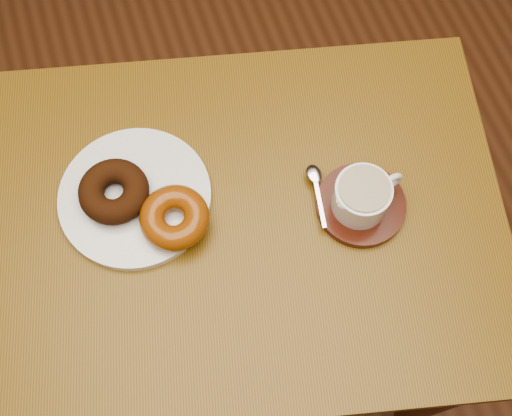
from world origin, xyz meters
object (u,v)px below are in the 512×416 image
object	(u,v)px
donut_plate	(135,197)
saucer	(361,205)
coffee_cup	(363,196)
cafe_table	(245,243)

from	to	relation	value
donut_plate	saucer	bearing A→B (deg)	-20.45
donut_plate	coffee_cup	xyz separation A→B (m)	(0.32, -0.12, 0.04)
coffee_cup	saucer	bearing A→B (deg)	-8.39
cafe_table	saucer	world-z (taller)	saucer
saucer	cafe_table	bearing A→B (deg)	167.12
saucer	coffee_cup	bearing A→B (deg)	-179.47
saucer	coffee_cup	world-z (taller)	coffee_cup
donut_plate	coffee_cup	world-z (taller)	coffee_cup
cafe_table	coffee_cup	bearing A→B (deg)	-0.14
cafe_table	saucer	size ratio (longest dim) A/B	6.72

